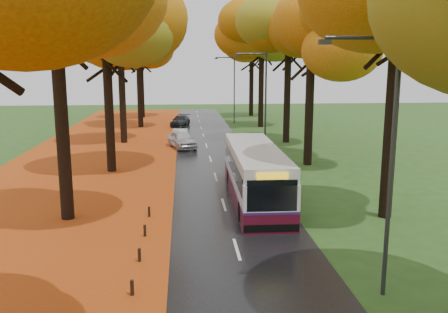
{
  "coord_description": "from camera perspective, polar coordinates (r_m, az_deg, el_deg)",
  "views": [
    {
      "loc": [
        -2.01,
        -5.4,
        7.18
      ],
      "look_at": [
        0.0,
        17.84,
        2.6
      ],
      "focal_mm": 38.0,
      "sensor_mm": 36.0,
      "label": 1
    }
  ],
  "objects": [
    {
      "name": "streetlamp_mid",
      "position": [
        35.98,
        4.64,
        7.14
      ],
      "size": [
        2.45,
        0.18,
        8.0
      ],
      "color": "#333538",
      "rests_on": "ground"
    },
    {
      "name": "road",
      "position": [
        31.29,
        -1.13,
        -2.12
      ],
      "size": [
        6.5,
        90.0,
        0.04
      ],
      "primitive_type": "cube",
      "color": "black",
      "rests_on": "ground"
    },
    {
      "name": "streetlamp_near",
      "position": [
        14.87,
        18.75,
        0.96
      ],
      "size": [
        2.45,
        0.18,
        8.0
      ],
      "color": "#333538",
      "rests_on": "ground"
    },
    {
      "name": "trees_left",
      "position": [
        32.95,
        -14.45,
        14.87
      ],
      "size": [
        9.2,
        74.0,
        13.88
      ],
      "color": "black",
      "rests_on": "ground"
    },
    {
      "name": "car_white",
      "position": [
        40.95,
        -5.08,
        2.06
      ],
      "size": [
        2.87,
        4.57,
        1.45
      ],
      "primitive_type": "imported",
      "rotation": [
        0.0,
        0.0,
        0.29
      ],
      "color": "silver",
      "rests_on": "road"
    },
    {
      "name": "leaf_verge",
      "position": [
        32.0,
        -17.44,
        -2.36
      ],
      "size": [
        12.0,
        90.0,
        0.02
      ],
      "primitive_type": "cube",
      "color": "maroon",
      "rests_on": "ground"
    },
    {
      "name": "leaf_drift",
      "position": [
        31.24,
        -6.72,
        -2.17
      ],
      "size": [
        0.9,
        90.0,
        0.01
      ],
      "primitive_type": "cube",
      "color": "#C25013",
      "rests_on": "road"
    },
    {
      "name": "car_silver",
      "position": [
        43.56,
        -5.28,
        2.46
      ],
      "size": [
        1.5,
        3.84,
        1.25
      ],
      "primitive_type": "imported",
      "rotation": [
        0.0,
        0.0,
        -0.05
      ],
      "color": "#A0A3A8",
      "rests_on": "road"
    },
    {
      "name": "centre_line",
      "position": [
        31.29,
        -1.13,
        -2.08
      ],
      "size": [
        0.12,
        90.0,
        0.01
      ],
      "primitive_type": "cube",
      "color": "silver",
      "rests_on": "road"
    },
    {
      "name": "streetlamp_far",
      "position": [
        57.76,
        1.0,
        8.66
      ],
      "size": [
        2.45,
        0.18,
        8.0
      ],
      "color": "#333538",
      "rests_on": "ground"
    },
    {
      "name": "trees_right",
      "position": [
        33.69,
        11.32,
        15.17
      ],
      "size": [
        9.3,
        74.2,
        13.96
      ],
      "color": "black",
      "rests_on": "ground"
    },
    {
      "name": "car_dark",
      "position": [
        55.41,
        -5.27,
        4.3
      ],
      "size": [
        2.56,
        4.47,
        1.22
      ],
      "primitive_type": "imported",
      "rotation": [
        0.0,
        0.0,
        -0.21
      ],
      "color": "black",
      "rests_on": "road"
    },
    {
      "name": "bus",
      "position": [
        25.13,
        3.77,
        -1.94
      ],
      "size": [
        2.63,
        10.74,
        2.82
      ],
      "rotation": [
        0.0,
        0.0,
        -0.02
      ],
      "color": "#4C0B1C",
      "rests_on": "road"
    }
  ]
}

